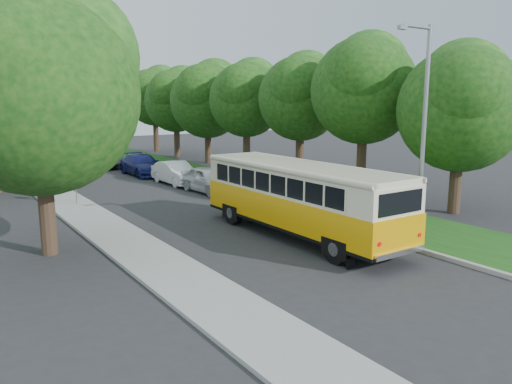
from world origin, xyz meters
TOP-DOWN VIEW (x-y plane):
  - ground at (0.00, 0.00)m, footprint 120.00×120.00m
  - curb at (3.60, 5.00)m, footprint 0.20×70.00m
  - grass_verge at (5.95, 5.00)m, footprint 4.50×70.00m
  - sidewalk at (-4.80, 5.00)m, footprint 2.20×70.00m
  - treeline at (3.15, 17.99)m, footprint 24.27×41.91m
  - lamppost_near at (4.21, -2.50)m, footprint 1.71×0.16m
  - lamppost_far at (-4.70, 16.00)m, footprint 1.71×0.16m
  - warning_sign at (-4.50, 11.98)m, footprint 0.56×0.10m
  - vintage_bus at (1.26, 0.83)m, footprint 2.65×10.08m
  - car_silver at (3.00, 11.47)m, footprint 2.03×4.58m
  - car_white at (2.65, 15.24)m, footprint 1.70×4.53m
  - car_blue at (2.35, 20.34)m, footprint 2.13×5.17m
  - car_grey at (1.30, 26.01)m, footprint 3.03×5.09m

SIDE VIEW (x-z plane):
  - ground at x=0.00m, z-range 0.00..0.00m
  - sidewalk at x=-4.80m, z-range 0.00..0.12m
  - grass_verge at x=5.95m, z-range 0.00..0.13m
  - curb at x=3.60m, z-range 0.00..0.15m
  - car_grey at x=1.30m, z-range 0.00..1.33m
  - car_white at x=2.65m, z-range 0.00..1.48m
  - car_blue at x=2.35m, z-range 0.00..1.50m
  - car_silver at x=3.00m, z-range 0.00..1.53m
  - vintage_bus at x=1.26m, z-range 0.00..2.99m
  - warning_sign at x=-4.50m, z-range 0.46..2.96m
  - lamppost_far at x=-4.70m, z-range 0.37..7.87m
  - lamppost_near at x=4.21m, z-range 0.37..8.37m
  - treeline at x=3.15m, z-range 1.20..10.66m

